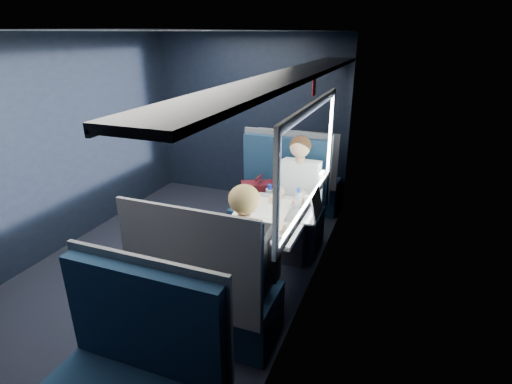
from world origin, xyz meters
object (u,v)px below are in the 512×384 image
at_px(laptop, 309,210).
at_px(bottle_small, 298,200).
at_px(seat_bay_far, 209,296).
at_px(seat_bay_near, 278,207).
at_px(cup, 308,201).
at_px(man, 297,192).
at_px(seat_row_front, 300,182).
at_px(woman, 247,256).
at_px(table, 269,223).

distance_m(laptop, bottle_small, 0.18).
bearing_deg(laptop, seat_bay_far, -118.40).
height_order(seat_bay_near, cup, seat_bay_near).
xyz_separation_m(man, laptop, (0.27, -0.61, 0.09)).
distance_m(seat_bay_far, seat_row_front, 2.67).
relative_size(seat_bay_near, cup, 13.14).
relative_size(seat_row_front, woman, 0.88).
relative_size(seat_bay_near, man, 0.95).
xyz_separation_m(seat_bay_near, seat_bay_far, (0.01, -1.75, -0.01)).
bearing_deg(cup, table, -127.70).
relative_size(table, seat_bay_far, 0.79).
height_order(table, man, man).
distance_m(woman, bottle_small, 0.93).
bearing_deg(bottle_small, seat_row_front, 103.83).
distance_m(table, cup, 0.45).
bearing_deg(seat_row_front, seat_bay_near, -90.86).
bearing_deg(table, seat_row_front, 95.80).
height_order(man, bottle_small, man).
xyz_separation_m(seat_bay_far, man, (0.25, 1.57, 0.30)).
xyz_separation_m(seat_bay_far, bottle_small, (0.39, 1.08, 0.42)).
bearing_deg(laptop, man, 114.20).
bearing_deg(woman, laptop, 71.16).
distance_m(seat_bay_near, cup, 0.79).
bearing_deg(cup, seat_row_front, 107.15).
bearing_deg(seat_row_front, seat_bay_far, -90.00).
height_order(seat_bay_near, seat_bay_far, same).
bearing_deg(seat_bay_near, woman, -80.50).
xyz_separation_m(seat_bay_far, laptop, (0.52, 0.97, 0.40)).
relative_size(seat_bay_far, woman, 0.95).
xyz_separation_m(seat_row_front, man, (0.25, -1.10, 0.31)).
distance_m(woman, laptop, 0.85).
xyz_separation_m(seat_bay_near, cup, (0.46, -0.53, 0.36)).
relative_size(laptop, cup, 3.74).
relative_size(seat_bay_near, seat_bay_far, 1.00).
xyz_separation_m(table, seat_bay_near, (-0.20, 0.87, -0.24)).
xyz_separation_m(woman, laptop, (0.27, 0.80, 0.08)).
height_order(woman, cup, woman).
xyz_separation_m(woman, bottle_small, (0.14, 0.92, 0.11)).
xyz_separation_m(table, woman, (0.07, -0.71, 0.06)).
bearing_deg(seat_row_front, bottle_small, -76.17).
distance_m(seat_bay_far, cup, 1.35).
bearing_deg(man, table, -95.52).
xyz_separation_m(bottle_small, cup, (0.06, 0.13, -0.05)).
relative_size(laptop, bottle_small, 1.66).
bearing_deg(woman, cup, 79.32).
xyz_separation_m(seat_bay_near, seat_row_front, (0.01, 0.93, -0.02)).
bearing_deg(seat_bay_far, woman, 33.82).
xyz_separation_m(table, bottle_small, (0.21, 0.21, 0.17)).
relative_size(bottle_small, cup, 2.25).
relative_size(table, bottle_small, 4.64).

